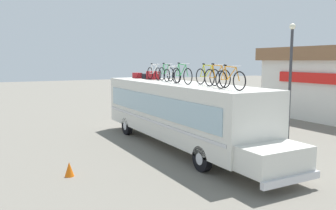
{
  "coord_description": "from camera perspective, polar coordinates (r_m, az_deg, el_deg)",
  "views": [
    {
      "loc": [
        14.61,
        -8.41,
        4.18
      ],
      "look_at": [
        -0.88,
        0.0,
        1.93
      ],
      "focal_mm": 37.32,
      "sensor_mm": 36.0,
      "label": 1
    }
  ],
  "objects": [
    {
      "name": "ground_plane",
      "position": [
        17.36,
        1.39,
        -6.65
      ],
      "size": [
        120.0,
        120.0,
        0.0
      ],
      "primitive_type": "plane",
      "color": "slate"
    },
    {
      "name": "bus",
      "position": [
        16.84,
        1.78,
        -0.89
      ],
      "size": [
        13.13,
        2.66,
        3.12
      ],
      "color": "silver",
      "rests_on": "ground"
    },
    {
      "name": "luggage_bag_1",
      "position": [
        21.13,
        -5.04,
        4.82
      ],
      "size": [
        0.71,
        0.35,
        0.33
      ],
      "primitive_type": "cube",
      "color": "maroon",
      "rests_on": "bus"
    },
    {
      "name": "luggage_bag_2",
      "position": [
        20.51,
        -3.51,
        4.72
      ],
      "size": [
        0.54,
        0.41,
        0.29
      ],
      "primitive_type": "cube",
      "color": "black",
      "rests_on": "bus"
    },
    {
      "name": "luggage_bag_3",
      "position": [
        19.84,
        -2.46,
        4.87
      ],
      "size": [
        0.73,
        0.51,
        0.45
      ],
      "primitive_type": "cube",
      "color": "maroon",
      "rests_on": "bus"
    },
    {
      "name": "rooftop_bicycle_1",
      "position": [
        19.15,
        -2.31,
        5.24
      ],
      "size": [
        1.68,
        0.44,
        0.91
      ],
      "color": "black",
      "rests_on": "bus"
    },
    {
      "name": "rooftop_bicycle_2",
      "position": [
        18.25,
        -0.34,
        5.18
      ],
      "size": [
        1.67,
        0.44,
        0.94
      ],
      "color": "black",
      "rests_on": "bus"
    },
    {
      "name": "rooftop_bicycle_3",
      "position": [
        17.03,
        0.64,
        4.93
      ],
      "size": [
        1.71,
        0.44,
        0.86
      ],
      "color": "black",
      "rests_on": "bus"
    },
    {
      "name": "rooftop_bicycle_4",
      "position": [
        15.83,
        2.27,
        4.9
      ],
      "size": [
        1.76,
        0.44,
        0.97
      ],
      "color": "black",
      "rests_on": "bus"
    },
    {
      "name": "rooftop_bicycle_5",
      "position": [
        15.12,
        6.42,
        4.7
      ],
      "size": [
        1.77,
        0.44,
        0.94
      ],
      "color": "black",
      "rests_on": "bus"
    },
    {
      "name": "rooftop_bicycle_6",
      "position": [
        14.07,
        7.97,
        4.5
      ],
      "size": [
        1.74,
        0.44,
        0.95
      ],
      "color": "black",
      "rests_on": "bus"
    },
    {
      "name": "rooftop_bicycle_7",
      "position": [
        12.89,
        10.04,
        4.16
      ],
      "size": [
        1.75,
        0.44,
        0.92
      ],
      "color": "black",
      "rests_on": "bus"
    },
    {
      "name": "traffic_cone",
      "position": [
        13.34,
        -15.82,
        -10.05
      ],
      "size": [
        0.34,
        0.34,
        0.54
      ],
      "primitive_type": "cone",
      "color": "orange",
      "rests_on": "ground"
    },
    {
      "name": "street_lamp",
      "position": [
        18.55,
        19.35,
        4.6
      ],
      "size": [
        0.3,
        0.3,
        5.99
      ],
      "color": "#38383D",
      "rests_on": "ground"
    }
  ]
}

